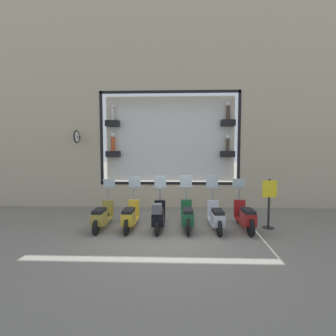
% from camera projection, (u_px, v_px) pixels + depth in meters
% --- Properties ---
extents(ground_plane, '(120.00, 120.00, 0.00)m').
position_uv_depth(ground_plane, '(167.00, 234.00, 6.84)').
color(ground_plane, gray).
extents(building_facade, '(1.21, 36.00, 9.33)m').
position_uv_depth(building_facade, '(170.00, 102.00, 10.14)').
color(building_facade, tan).
rests_on(building_facade, ground_plane).
extents(scooter_red_0, '(1.81, 0.61, 1.56)m').
position_uv_depth(scooter_red_0, '(245.00, 217.00, 7.14)').
color(scooter_red_0, black).
rests_on(scooter_red_0, ground_plane).
extents(scooter_silver_1, '(1.79, 0.60, 1.67)m').
position_uv_depth(scooter_silver_1, '(216.00, 217.00, 7.16)').
color(scooter_silver_1, black).
rests_on(scooter_silver_1, ground_plane).
extents(scooter_green_2, '(1.81, 0.60, 1.68)m').
position_uv_depth(scooter_green_2, '(187.00, 216.00, 7.20)').
color(scooter_green_2, black).
rests_on(scooter_green_2, ground_plane).
extents(scooter_black_3, '(1.79, 0.60, 1.65)m').
position_uv_depth(scooter_black_3, '(158.00, 216.00, 7.16)').
color(scooter_black_3, black).
rests_on(scooter_black_3, ground_plane).
extents(scooter_yellow_4, '(1.80, 0.60, 1.63)m').
position_uv_depth(scooter_yellow_4, '(130.00, 216.00, 7.25)').
color(scooter_yellow_4, black).
rests_on(scooter_yellow_4, ground_plane).
extents(scooter_olive_5, '(1.79, 0.61, 1.53)m').
position_uv_depth(scooter_olive_5, '(102.00, 216.00, 7.28)').
color(scooter_olive_5, black).
rests_on(scooter_olive_5, ground_plane).
extents(shop_sign_post, '(0.36, 0.45, 1.63)m').
position_uv_depth(shop_sign_post, '(269.00, 202.00, 7.30)').
color(shop_sign_post, '#232326').
rests_on(shop_sign_post, ground_plane).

